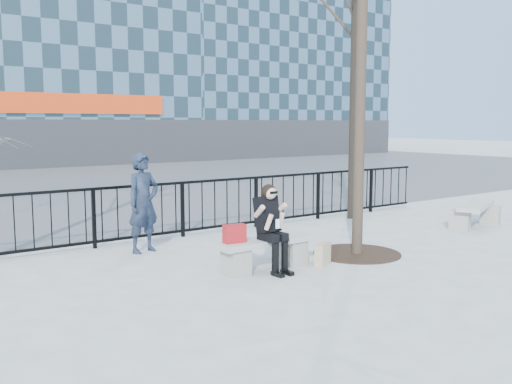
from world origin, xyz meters
TOP-DOWN VIEW (x-y plane):
  - ground at (0.00, 0.00)m, footprint 120.00×120.00m
  - street_surface at (0.00, 15.00)m, footprint 60.00×23.00m
  - railing at (0.00, 3.00)m, footprint 14.00×0.06m
  - building_right at (20.00, 27.00)m, footprint 16.20×10.20m
  - tree_grate at (1.90, -0.10)m, footprint 1.50×1.50m
  - bench_main at (0.00, 0.00)m, footprint 1.65×0.46m
  - bench_second at (5.93, 0.24)m, footprint 1.71×0.48m
  - seated_woman at (0.00, -0.16)m, footprint 0.50×0.64m
  - handbag at (-0.56, 0.02)m, footprint 0.34×0.19m
  - shopping_bag at (0.90, -0.32)m, footprint 0.40×0.29m
  - standing_man at (-1.00, 2.21)m, footprint 0.72×0.56m

SIDE VIEW (x-z plane):
  - ground at x=0.00m, z-range 0.00..0.00m
  - street_surface at x=0.00m, z-range 0.00..0.01m
  - tree_grate at x=1.90m, z-range 0.00..0.02m
  - shopping_bag at x=0.90m, z-range 0.00..0.36m
  - bench_main at x=0.00m, z-range 0.06..0.55m
  - bench_second at x=5.93m, z-range 0.06..0.56m
  - railing at x=0.00m, z-range 0.00..1.11m
  - handbag at x=-0.56m, z-range 0.49..0.76m
  - seated_woman at x=0.00m, z-range 0.00..1.34m
  - standing_man at x=-1.00m, z-range 0.00..1.74m
  - building_right at x=20.00m, z-range 0.00..20.60m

